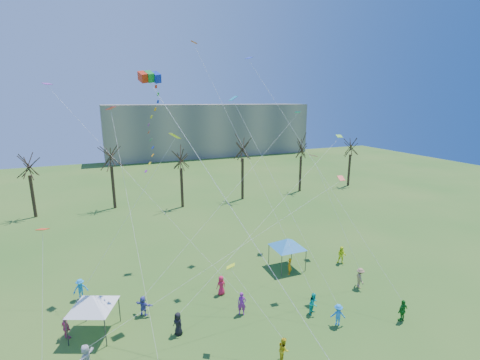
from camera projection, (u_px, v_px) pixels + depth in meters
name	position (u px, v px, depth m)	size (l,w,h in m)	color
distant_building	(209.00, 130.00, 100.76)	(60.00, 14.00, 15.00)	gray
bare_tree_row	(191.00, 159.00, 52.75)	(69.49, 9.14, 10.82)	black
big_box_kite	(156.00, 131.00, 24.30)	(4.35, 7.65, 21.73)	red
canopy_tent_white	(92.00, 301.00, 23.31)	(3.67, 3.67, 3.00)	#3F3F44
canopy_tent_blue	(287.00, 243.00, 32.71)	(4.09, 4.09, 3.07)	#3F3F44
festival_crowd	(233.00, 307.00, 25.43)	(26.45, 13.81, 1.85)	#BB3517
small_kites_aloft	(224.00, 137.00, 28.63)	(27.88, 17.50, 29.70)	#FF3C0D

